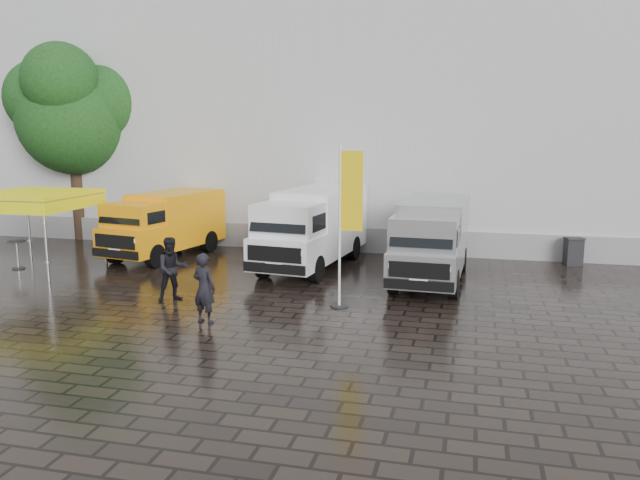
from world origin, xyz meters
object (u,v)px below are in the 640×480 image
(van_white, at_px, (312,229))
(cocktail_table, at_px, (18,255))
(canopy_tent, at_px, (32,196))
(person_tent, at_px, (172,269))
(van_silver, at_px, (431,242))
(flagpole, at_px, (346,219))
(person_front, at_px, (204,288))
(van_yellow, at_px, (164,226))
(wheelie_bin, at_px, (574,251))

(van_white, bearing_deg, cocktail_table, -158.16)
(van_white, height_order, canopy_tent, van_white)
(canopy_tent, xyz_separation_m, person_tent, (6.62, -2.64, -1.66))
(canopy_tent, distance_m, cocktail_table, 2.20)
(van_silver, relative_size, person_tent, 3.25)
(canopy_tent, relative_size, person_tent, 1.89)
(flagpole, bearing_deg, van_silver, 60.06)
(person_front, bearing_deg, van_silver, -116.32)
(van_white, bearing_deg, person_front, -91.50)
(van_yellow, xyz_separation_m, wheelie_bin, (15.19, 2.32, -0.73))
(wheelie_bin, height_order, person_front, person_front)
(wheelie_bin, bearing_deg, person_tent, -155.59)
(wheelie_bin, bearing_deg, van_white, -172.45)
(canopy_tent, bearing_deg, cocktail_table, -166.95)
(flagpole, distance_m, cocktail_table, 12.62)
(van_white, distance_m, wheelie_bin, 9.63)
(person_front, bearing_deg, cocktail_table, -9.48)
(van_yellow, distance_m, canopy_tent, 4.75)
(van_yellow, bearing_deg, canopy_tent, -127.68)
(canopy_tent, bearing_deg, wheelie_bin, 15.99)
(van_silver, relative_size, person_front, 3.30)
(flagpole, height_order, cocktail_table, flagpole)
(wheelie_bin, bearing_deg, van_silver, -150.96)
(canopy_tent, bearing_deg, van_white, 15.24)
(van_yellow, distance_m, van_white, 6.03)
(van_yellow, height_order, cocktail_table, van_yellow)
(van_yellow, relative_size, cocktail_table, 5.31)
(van_white, xyz_separation_m, person_tent, (-2.81, -5.21, -0.46))
(flagpole, distance_m, wheelie_bin, 10.42)
(flagpole, relative_size, wheelie_bin, 4.45)
(person_front, bearing_deg, van_white, -82.63)
(cocktail_table, bearing_deg, person_tent, -18.76)
(flagpole, bearing_deg, canopy_tent, 169.52)
(van_silver, height_order, cocktail_table, van_silver)
(flagpole, bearing_deg, wheelie_bin, 46.97)
(van_silver, height_order, canopy_tent, canopy_tent)
(person_tent, bearing_deg, wheelie_bin, -4.44)
(cocktail_table, relative_size, person_front, 0.55)
(van_white, relative_size, person_front, 3.52)
(cocktail_table, distance_m, wheelie_bin, 20.06)
(van_silver, bearing_deg, van_yellow, 173.92)
(cocktail_table, bearing_deg, wheelie_bin, 15.89)
(van_silver, bearing_deg, person_front, -129.52)
(flagpole, bearing_deg, van_white, 114.95)
(person_tent, bearing_deg, van_yellow, 81.50)
(cocktail_table, height_order, person_tent, person_tent)
(van_silver, bearing_deg, van_white, 168.02)
(flagpole, bearing_deg, van_yellow, 147.85)
(van_silver, relative_size, wheelie_bin, 5.93)
(van_silver, relative_size, canopy_tent, 1.72)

